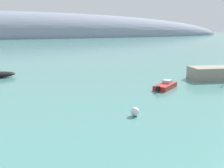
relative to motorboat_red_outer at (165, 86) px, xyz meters
The scene contains 2 objects.
motorboat_red_outer is the anchor object (origin of this frame).
mooring_buoy_white 12.21m from the motorboat_red_outer, 134.86° to the right, with size 0.78×0.78×0.78m, color silver.
Camera 1 is at (-8.05, -4.15, 7.78)m, focal length 45.33 mm.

